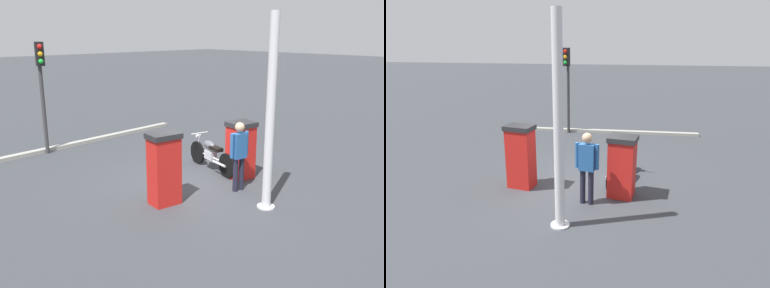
{
  "view_description": "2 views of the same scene",
  "coord_description": "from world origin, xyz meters",
  "views": [
    {
      "loc": [
        -7.44,
        6.94,
        3.85
      ],
      "look_at": [
        0.52,
        -0.4,
        0.92
      ],
      "focal_mm": 39.17,
      "sensor_mm": 36.0,
      "label": 1
    },
    {
      "loc": [
        -7.98,
        -1.91,
        3.6
      ],
      "look_at": [
        1.27,
        0.17,
        0.76
      ],
      "focal_mm": 30.68,
      "sensor_mm": 36.0,
      "label": 2
    }
  ],
  "objects": [
    {
      "name": "motorcycle_near_pump",
      "position": [
        0.58,
        -1.19,
        0.48
      ],
      "size": [
        2.15,
        0.72,
        0.98
      ],
      "color": "black",
      "rests_on": "ground"
    },
    {
      "name": "attendant_person",
      "position": [
        -1.02,
        -0.56,
        1.0
      ],
      "size": [
        0.26,
        0.58,
        1.73
      ],
      "color": "#1E1E2D",
      "rests_on": "ground"
    },
    {
      "name": "ground_plane",
      "position": [
        0.0,
        0.0,
        0.0
      ],
      "size": [
        120.0,
        120.0,
        0.0
      ],
      "primitive_type": "plane",
      "color": "#383A3F"
    },
    {
      "name": "fuel_pump_near",
      "position": [
        -0.41,
        -1.32,
        0.78
      ],
      "size": [
        0.72,
        0.74,
        1.54
      ],
      "color": "red",
      "rests_on": "ground"
    },
    {
      "name": "roadside_traffic_light",
      "position": [
        5.31,
        1.53,
        2.43
      ],
      "size": [
        0.39,
        0.28,
        3.54
      ],
      "color": "#38383A",
      "rests_on": "ground"
    },
    {
      "name": "fuel_pump_far",
      "position": [
        -0.42,
        1.32,
        0.85
      ],
      "size": [
        0.64,
        0.77,
        1.67
      ],
      "color": "red",
      "rests_on": "ground"
    },
    {
      "name": "canopy_support_pole",
      "position": [
        -2.15,
        -0.22,
        2.05
      ],
      "size": [
        0.4,
        0.4,
        4.26
      ],
      "color": "silver",
      "rests_on": "ground"
    },
    {
      "name": "road_edge_kerb",
      "position": [
        5.69,
        0.0,
        0.06
      ],
      "size": [
        0.83,
        7.84,
        0.12
      ],
      "color": "#9E9E93",
      "rests_on": "ground"
    }
  ]
}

